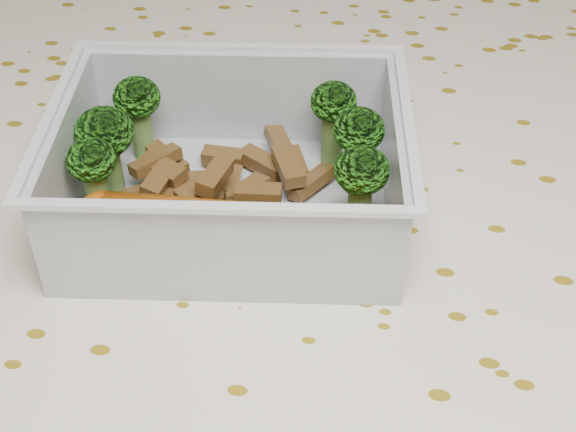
# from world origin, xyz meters

# --- Properties ---
(dining_table) EXTENTS (1.40, 0.90, 0.75)m
(dining_table) POSITION_xyz_m (0.00, 0.00, 0.67)
(dining_table) COLOR brown
(dining_table) RESTS_ON ground
(tablecloth) EXTENTS (1.46, 0.96, 0.19)m
(tablecloth) POSITION_xyz_m (0.00, 0.00, 0.72)
(tablecloth) COLOR silver
(tablecloth) RESTS_ON dining_table
(lunch_container) EXTENTS (0.20, 0.16, 0.06)m
(lunch_container) POSITION_xyz_m (-0.03, 0.02, 0.78)
(lunch_container) COLOR silver
(lunch_container) RESTS_ON tablecloth
(broccoli_florets) EXTENTS (0.17, 0.10, 0.05)m
(broccoli_florets) POSITION_xyz_m (-0.04, 0.04, 0.79)
(broccoli_florets) COLOR #608C3F
(broccoli_florets) RESTS_ON lunch_container
(meat_pile) EXTENTS (0.11, 0.08, 0.03)m
(meat_pile) POSITION_xyz_m (-0.04, 0.03, 0.77)
(meat_pile) COLOR brown
(meat_pile) RESTS_ON lunch_container
(sausage) EXTENTS (0.16, 0.03, 0.03)m
(sausage) POSITION_xyz_m (-0.02, -0.01, 0.78)
(sausage) COLOR #AF510D
(sausage) RESTS_ON lunch_container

